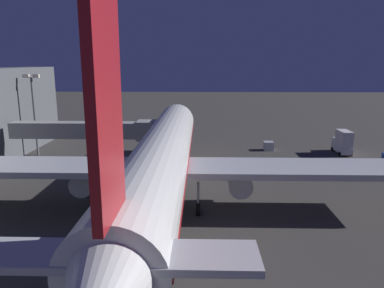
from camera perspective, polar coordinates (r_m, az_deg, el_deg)
The scene contains 8 objects.
ground_plane at distance 53.74m, azimuth -3.44°, elevation -5.60°, with size 320.00×320.00×0.00m, color #383533.
airliner_at_gate at distance 41.77m, azimuth -4.78°, elevation -2.37°, with size 55.35×61.33×21.16m.
jet_bridge at distance 60.96m, azimuth -14.84°, elevation 2.08°, with size 23.60×3.40×7.62m.
apron_floodlight_mast at distance 71.98m, azimuth -23.29°, elevation 5.15°, with size 2.90×0.50×14.65m.
ops_van at distance 73.85m, azimuth 22.33°, elevation 0.25°, with size 2.36×5.77×4.44m.
baggage_container_near_belt at distance 72.94m, azimuth 11.74°, elevation -0.29°, with size 1.85×1.79×1.66m, color #B7BABF.
traffic_cone_nose_port at distance 71.30m, azimuth -0.44°, elevation -0.77°, with size 0.36×0.36×0.55m, color orange.
traffic_cone_nose_starboard at distance 71.57m, azimuth -3.96°, elevation -0.75°, with size 0.36×0.36×0.55m, color orange.
Camera 1 is at (-4.49, 50.86, 16.78)m, focal length 34.42 mm.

